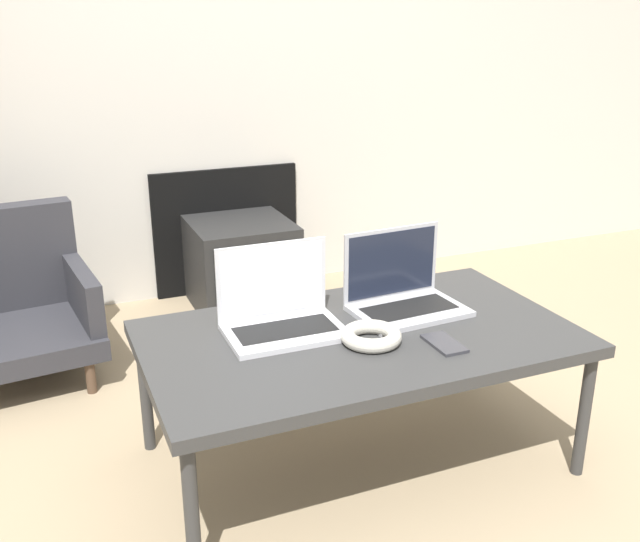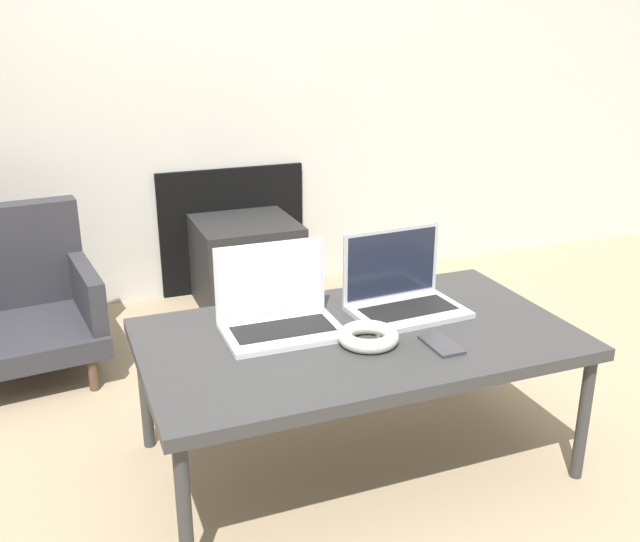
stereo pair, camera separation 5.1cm
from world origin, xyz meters
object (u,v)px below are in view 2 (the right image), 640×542
laptop_left (278,311)px  tv (247,264)px  laptop_right (402,293)px  phone (442,345)px  headphones (368,337)px  armchair (17,297)px

laptop_left → tv: 1.28m
laptop_right → phone: (-0.02, -0.28, -0.05)m
headphones → phone: size_ratio=1.24×
armchair → tv: bearing=9.2°
laptop_right → armchair: 1.51m
laptop_right → phone: laptop_right is taller
tv → phone: bearing=-84.6°
phone → tv: size_ratio=0.30×
laptop_left → armchair: size_ratio=0.56×
headphones → tv: size_ratio=0.37×
laptop_right → headphones: 0.28m
laptop_right → phone: bearing=-97.4°
laptop_left → laptop_right: same height
laptop_left → armchair: bearing=128.5°
phone → armchair: bearing=132.5°
laptop_right → headphones: bearing=-140.6°
phone → tv: (-0.14, 1.51, -0.23)m
headphones → tv: 1.44m
phone → tv: phone is taller
laptop_left → laptop_right: 0.40m
laptop_left → tv: laptop_left is taller
tv → laptop_right: bearing=-82.5°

